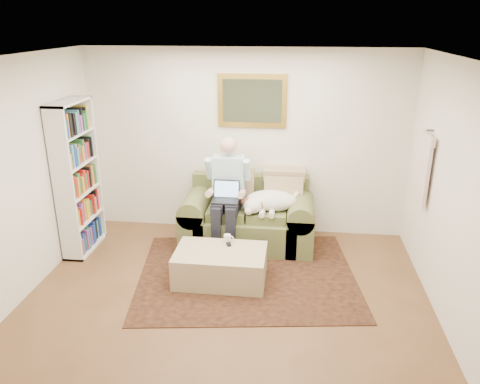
% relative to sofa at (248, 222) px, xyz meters
% --- Properties ---
extents(room_shell, '(4.51, 5.00, 2.61)m').
position_rel_sofa_xyz_m(room_shell, '(-0.09, -1.66, 0.99)').
color(room_shell, brown).
rests_on(room_shell, ground).
extents(rug, '(2.86, 2.41, 0.01)m').
position_rel_sofa_xyz_m(rug, '(0.08, -0.88, -0.30)').
color(rug, black).
rests_on(rug, room_shell).
extents(sofa, '(1.78, 0.90, 1.07)m').
position_rel_sofa_xyz_m(sofa, '(0.00, 0.00, 0.00)').
color(sofa, olive).
rests_on(sofa, room_shell).
extents(seated_man, '(0.59, 0.84, 1.50)m').
position_rel_sofa_xyz_m(seated_man, '(-0.27, -0.16, 0.44)').
color(seated_man, '#8CCBD8').
rests_on(seated_man, sofa).
extents(laptop, '(0.35, 0.27, 0.25)m').
position_rel_sofa_xyz_m(laptop, '(-0.27, -0.23, 0.48)').
color(laptop, black).
rests_on(laptop, seated_man).
extents(sleeping_dog, '(0.73, 0.46, 0.27)m').
position_rel_sofa_xyz_m(sleeping_dog, '(0.32, -0.09, 0.37)').
color(sleeping_dog, white).
rests_on(sleeping_dog, sofa).
extents(ottoman, '(1.06, 0.68, 0.39)m').
position_rel_sofa_xyz_m(ottoman, '(-0.22, -1.04, -0.11)').
color(ottoman, '#D0BA8B').
rests_on(ottoman, room_shell).
extents(coffee_mug, '(0.08, 0.08, 0.10)m').
position_rel_sofa_xyz_m(coffee_mug, '(-0.17, -0.80, 0.13)').
color(coffee_mug, white).
rests_on(coffee_mug, ottoman).
extents(tv_remote, '(0.10, 0.16, 0.02)m').
position_rel_sofa_xyz_m(tv_remote, '(-0.15, -0.84, 0.09)').
color(tv_remote, black).
rests_on(tv_remote, ottoman).
extents(bookshelf, '(0.28, 0.80, 2.00)m').
position_rel_sofa_xyz_m(bookshelf, '(-2.19, -0.42, 0.69)').
color(bookshelf, white).
rests_on(bookshelf, room_shell).
extents(wall_mirror, '(0.94, 0.04, 0.72)m').
position_rel_sofa_xyz_m(wall_mirror, '(0.00, 0.46, 1.59)').
color(wall_mirror, gold).
rests_on(wall_mirror, room_shell).
extents(hanging_shirt, '(0.06, 0.52, 0.90)m').
position_rel_sofa_xyz_m(hanging_shirt, '(2.10, -0.42, 1.04)').
color(hanging_shirt, beige).
rests_on(hanging_shirt, room_shell).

